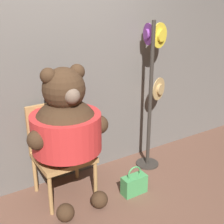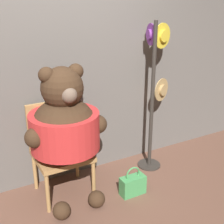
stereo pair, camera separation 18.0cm
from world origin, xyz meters
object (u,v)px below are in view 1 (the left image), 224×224
Objects in this scene: chair at (60,147)px; hat_display_rack at (153,85)px; handbag_on_ground at (134,184)px; teddy_bear at (66,128)px.

chair is 1.28m from hat_display_rack.
chair is 0.56× the size of hat_display_rack.
handbag_on_ground is at bearing -36.07° from chair.
chair is 0.88m from handbag_on_ground.
handbag_on_ground is (0.63, -0.46, -0.42)m from chair.
teddy_bear reaches higher than chair.
hat_display_rack is at bearing 7.02° from teddy_bear.
handbag_on_ground is at bearing -141.93° from hat_display_rack.
teddy_bear is at bearing -172.98° from hat_display_rack.
chair is at bearing 178.67° from hat_display_rack.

